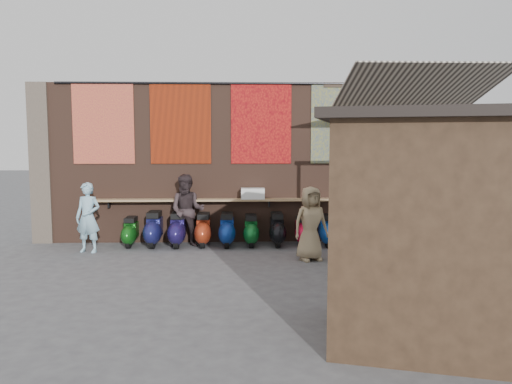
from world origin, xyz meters
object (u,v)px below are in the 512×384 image
at_px(scooter_stool_8, 326,230).
at_px(scooter_stool_7, 302,231).
at_px(shelf_box, 253,194).
at_px(scooter_stool_2, 178,230).
at_px(scooter_stool_4, 227,230).
at_px(diner_right, 187,211).
at_px(shopper_navy, 418,221).
at_px(market_stall, 440,233).
at_px(diner_left, 88,217).
at_px(shopper_grey, 418,219).
at_px(scooter_stool_0, 131,232).
at_px(scooter_stool_3, 203,230).
at_px(shopper_tan, 311,223).
at_px(scooter_stool_5, 251,231).
at_px(scooter_stool_6, 277,229).
at_px(scooter_stool_1, 154,229).

bearing_deg(scooter_stool_8, scooter_stool_7, 174.21).
relative_size(shelf_box, scooter_stool_2, 0.67).
relative_size(scooter_stool_4, diner_right, 0.48).
xyz_separation_m(scooter_stool_4, shopper_navy, (4.27, -1.19, 0.38)).
distance_m(scooter_stool_4, market_stall, 6.63).
bearing_deg(scooter_stool_4, diner_left, -170.33).
bearing_deg(shopper_grey, scooter_stool_0, 10.22).
relative_size(scooter_stool_3, diner_right, 0.48).
height_order(shelf_box, scooter_stool_2, shelf_box).
bearing_deg(shopper_tan, scooter_stool_7, 71.98).
bearing_deg(shopper_navy, scooter_stool_8, -40.85).
xyz_separation_m(scooter_stool_2, market_stall, (4.02, -5.91, 0.99)).
bearing_deg(shelf_box, market_stall, -70.72).
bearing_deg(diner_left, scooter_stool_3, 25.61).
height_order(shelf_box, shopper_navy, shopper_navy).
relative_size(diner_left, market_stall, 0.58).
xyz_separation_m(scooter_stool_2, diner_right, (0.24, 0.04, 0.47)).
xyz_separation_m(shelf_box, market_stall, (2.18, -6.24, 0.14)).
relative_size(scooter_stool_0, diner_right, 0.43).
xyz_separation_m(scooter_stool_0, shopper_grey, (6.47, -1.68, 0.54)).
bearing_deg(shopper_grey, scooter_stool_5, -0.10).
height_order(shopper_navy, shopper_grey, shopper_grey).
xyz_separation_m(scooter_stool_8, diner_right, (-3.39, 0.04, 0.50)).
relative_size(scooter_stool_0, scooter_stool_6, 0.89).
bearing_deg(scooter_stool_0, shopper_navy, -10.71).
height_order(scooter_stool_8, diner_left, diner_left).
relative_size(shelf_box, shopper_grey, 0.32).
height_order(scooter_stool_7, scooter_stool_8, scooter_stool_8).
xyz_separation_m(scooter_stool_6, scooter_stool_7, (0.61, -0.01, -0.05)).
relative_size(scooter_stool_3, scooter_stool_7, 1.14).
distance_m(scooter_stool_3, shopper_grey, 5.00).
bearing_deg(scooter_stool_0, scooter_stool_6, -0.20).
bearing_deg(scooter_stool_5, scooter_stool_4, -178.57).
relative_size(scooter_stool_3, shopper_tan, 0.53).
bearing_deg(scooter_stool_3, scooter_stool_1, 179.74).
bearing_deg(market_stall, scooter_stool_8, 109.90).
xyz_separation_m(scooter_stool_8, shopper_grey, (1.68, -1.60, 0.52)).
xyz_separation_m(scooter_stool_0, diner_right, (1.39, -0.03, 0.52)).
height_order(scooter_stool_1, market_stall, market_stall).
xyz_separation_m(scooter_stool_3, scooter_stool_5, (1.16, -0.03, -0.02)).
bearing_deg(diner_right, scooter_stool_6, 6.75).
xyz_separation_m(scooter_stool_1, shopper_grey, (5.90, -1.67, 0.47)).
bearing_deg(diner_left, scooter_stool_8, 18.31).
distance_m(diner_right, shopper_grey, 5.34).
height_order(scooter_stool_1, shopper_navy, shopper_navy).
relative_size(shopper_tan, market_stall, 0.57).
bearing_deg(market_stall, scooter_stool_2, 140.37).
distance_m(scooter_stool_4, shopper_grey, 4.45).
distance_m(diner_right, shopper_tan, 3.18).
xyz_separation_m(scooter_stool_0, scooter_stool_1, (0.57, -0.01, 0.07)).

